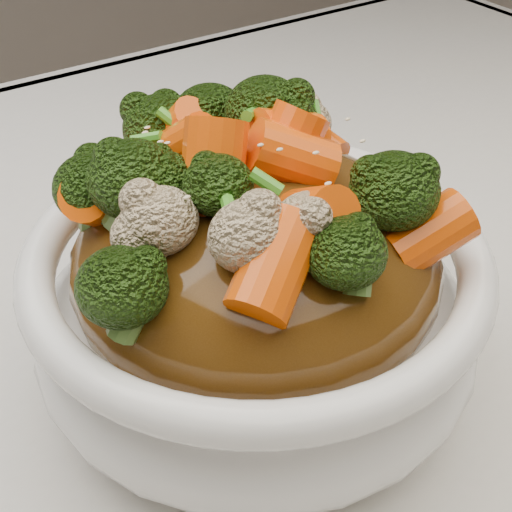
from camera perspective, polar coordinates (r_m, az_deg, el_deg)
tablecloth at (r=0.43m, az=-5.59°, el=-8.72°), size 1.20×0.80×0.04m
bowl at (r=0.36m, az=0.00°, el=-4.22°), size 0.25×0.25×0.09m
sauce_base at (r=0.34m, az=0.00°, el=-0.41°), size 0.20×0.20×0.10m
carrots at (r=0.31m, az=0.00°, el=9.10°), size 0.20×0.20×0.05m
broccoli at (r=0.31m, az=0.00°, el=8.93°), size 0.20×0.20×0.05m
cauliflower at (r=0.31m, az=0.00°, el=8.60°), size 0.20×0.20×0.04m
scallions at (r=0.31m, az=0.00°, el=9.27°), size 0.15×0.15×0.02m
sesame_seeds at (r=0.31m, az=0.00°, el=9.27°), size 0.18×0.18×0.01m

